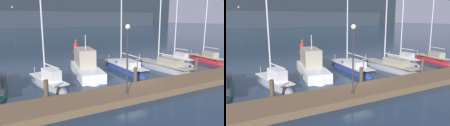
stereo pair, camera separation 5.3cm
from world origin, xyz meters
TOP-DOWN VIEW (x-y plane):
  - ground_plane at (0.00, 0.00)m, footprint 400.00×400.00m
  - dock at (0.00, -2.49)m, footprint 35.49×2.80m
  - mooring_pile_1 at (-6.81, -0.84)m, footprint 0.28×0.28m
  - mooring_pile_2 at (0.00, -0.84)m, footprint 0.28×0.28m
  - mooring_pile_3 at (6.81, -0.84)m, footprint 0.28×0.28m
  - sailboat_berth_3 at (-5.91, 2.63)m, footprint 2.48×6.04m
  - motorboat_berth_4 at (-1.99, 4.37)m, footprint 3.56×7.61m
  - sailboat_berth_5 at (2.22, 4.33)m, footprint 2.34×7.90m
  - sailboat_berth_6 at (5.80, 2.46)m, footprint 2.44×8.17m
  - sailboat_berth_7 at (9.54, 4.23)m, footprint 1.34×5.07m
  - sailboat_berth_8 at (13.58, 3.38)m, footprint 2.30×5.92m
  - channel_buoy at (1.95, 18.13)m, footprint 1.09×1.09m
  - dock_lamppost at (-2.10, -2.90)m, footprint 0.32×0.32m
  - hillside_backdrop at (3.77, 130.28)m, footprint 240.00×23.00m

SIDE VIEW (x-z plane):
  - ground_plane at x=0.00m, z-range 0.00..0.00m
  - sailboat_berth_6 at x=5.80m, z-range -5.00..5.23m
  - sailboat_berth_5 at x=2.22m, z-range -5.84..6.08m
  - sailboat_berth_8 at x=13.58m, z-range -4.54..4.85m
  - sailboat_berth_3 at x=-5.91m, z-range -3.62..3.97m
  - sailboat_berth_7 at x=9.54m, z-range -3.94..4.30m
  - dock at x=0.00m, z-range 0.00..0.45m
  - motorboat_berth_4 at x=-1.99m, z-range -1.67..2.62m
  - mooring_pile_1 at x=-6.81m, z-range 0.00..1.46m
  - channel_buoy at x=1.95m, z-range -0.25..1.72m
  - mooring_pile_2 at x=0.00m, z-range 0.00..1.54m
  - mooring_pile_3 at x=6.81m, z-range 0.00..1.65m
  - dock_lamppost at x=-2.10m, z-range 1.16..5.60m
  - hillside_backdrop at x=3.77m, z-range -0.84..20.34m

